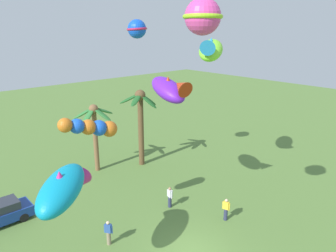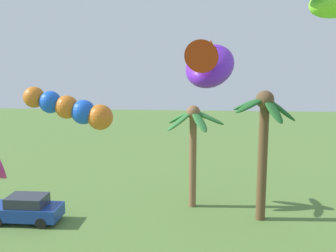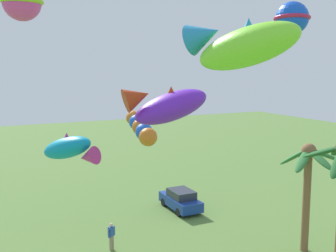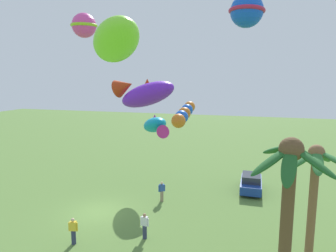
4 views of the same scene
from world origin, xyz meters
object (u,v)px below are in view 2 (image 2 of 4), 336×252
Objects in this scene: parked_car_0 at (26,209)px; kite_tube_0 at (71,108)px; palm_tree_0 at (193,133)px; kite_fish_2 at (210,63)px; palm_tree_1 at (264,129)px.

kite_tube_0 is at bearing -47.76° from parked_car_0.
kite_fish_2 reaches higher than palm_tree_0.
parked_car_0 is 1.08× the size of kite_tube_0.
palm_tree_0 is 1.72× the size of kite_tube_0.
kite_fish_2 reaches higher than parked_car_0.
kite_fish_2 is (5.32, -1.03, 1.77)m from kite_tube_0.
parked_car_0 is 13.93m from kite_fish_2.
palm_tree_0 is 10.34m from parked_car_0.
palm_tree_0 is at bearing 156.33° from palm_tree_1.
kite_fish_2 is (9.77, -5.93, 7.96)m from parked_car_0.
kite_tube_0 is 5.70m from kite_fish_2.
palm_tree_0 is 9.58m from kite_tube_0.
palm_tree_1 is 1.78× the size of kite_fish_2.
parked_car_0 is at bearing -160.92° from palm_tree_0.
palm_tree_1 is (3.81, -1.67, 0.57)m from palm_tree_0.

